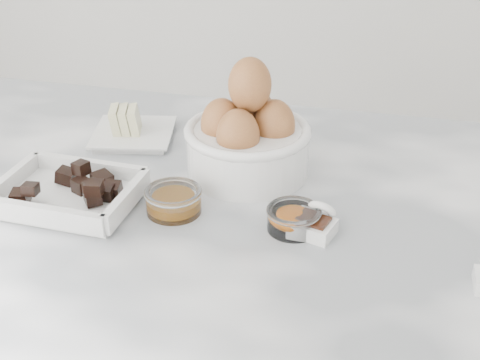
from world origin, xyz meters
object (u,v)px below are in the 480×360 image
Objects in this scene: butter_plate at (132,129)px; honey_bowl at (174,200)px; egg_bowl at (248,137)px; sugar_ramekin at (220,135)px; zest_bowl at (294,218)px; chocolate_dish at (68,190)px; vanilla_spoon at (315,223)px.

honey_bowl is (0.14, -0.20, 0.00)m from butter_plate.
egg_bowl is 0.16m from honey_bowl.
sugar_ramekin is 0.09m from egg_bowl.
chocolate_dish is at bearing -178.21° from zest_bowl.
butter_plate is at bearing 124.87° from honey_bowl.
chocolate_dish reaches higher than zest_bowl.
honey_bowl is at bearing -93.87° from sugar_ramekin.
sugar_ramekin reaches higher than zest_bowl.
sugar_ramekin reaches higher than vanilla_spoon.
vanilla_spoon is at bearing -1.04° from honey_bowl.
sugar_ramekin is (0.15, -0.01, 0.01)m from butter_plate.
butter_plate is at bearing 148.47° from vanilla_spoon.
chocolate_dish is 1.04× the size of egg_bowl.
sugar_ramekin is 1.14× the size of zest_bowl.
chocolate_dish is 2.48× the size of honey_bowl.
butter_plate is 0.23m from egg_bowl.
chocolate_dish is at bearing -92.15° from butter_plate.
egg_bowl reaches higher than zest_bowl.
honey_bowl is at bearing 178.96° from vanilla_spoon.
chocolate_dish is 1.29× the size of butter_plate.
butter_plate is 1.84× the size of sugar_ramekin.
honey_bowl is (0.15, 0.01, -0.00)m from chocolate_dish.
chocolate_dish is 0.31m from zest_bowl.
sugar_ramekin is at bearing 86.13° from honey_bowl.
butter_plate is 2.03× the size of vanilla_spoon.
egg_bowl is at bearing -45.59° from sugar_ramekin.
butter_plate reaches higher than vanilla_spoon.
chocolate_dish is 0.15m from honey_bowl.
butter_plate is 2.11× the size of zest_bowl.
sugar_ramekin is 1.05× the size of honey_bowl.
sugar_ramekin is at bearing 134.41° from egg_bowl.
egg_bowl is at bearing 124.22° from zest_bowl.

